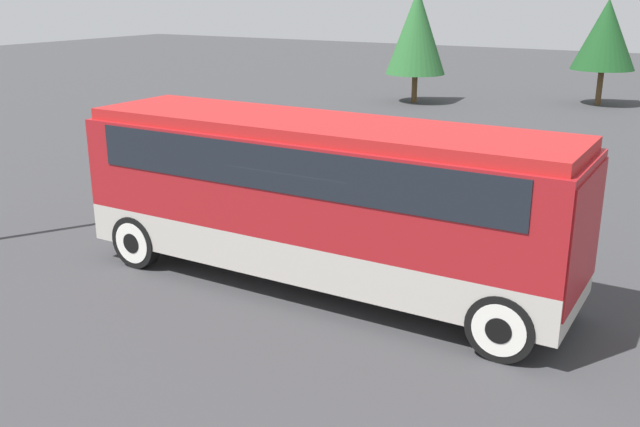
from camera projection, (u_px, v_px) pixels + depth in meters
name	position (u px, v px, depth m)	size (l,w,h in m)	color
ground_plane	(320.00, 284.00, 13.88)	(120.00, 120.00, 0.00)	#38383A
tour_bus	(324.00, 189.00, 13.25)	(9.57, 2.55, 3.21)	#B7B2A8
parked_car_near	(387.00, 147.00, 22.37)	(4.14, 1.81, 1.51)	#2D5638
parked_car_mid	(337.00, 180.00, 18.68)	(4.72, 1.98, 1.43)	maroon
tree_center	(417.00, 32.00, 35.22)	(2.96, 2.96, 5.59)	brown
tree_right	(606.00, 35.00, 34.41)	(3.02, 3.02, 5.10)	brown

